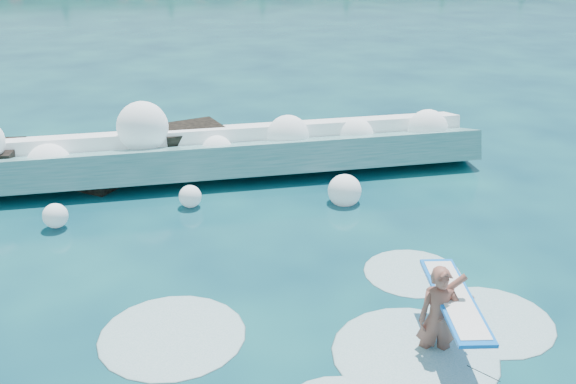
{
  "coord_description": "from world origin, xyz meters",
  "views": [
    {
      "loc": [
        -1.1,
        -10.39,
        6.57
      ],
      "look_at": [
        1.5,
        2.0,
        1.2
      ],
      "focal_mm": 40.0,
      "sensor_mm": 36.0,
      "label": 1
    }
  ],
  "objects": [
    {
      "name": "wave_spray",
      "position": [
        -0.48,
        6.38,
        0.96
      ],
      "size": [
        14.91,
        4.14,
        2.2
      ],
      "color": "white",
      "rests_on": "ground"
    },
    {
      "name": "ground",
      "position": [
        0.0,
        0.0,
        0.0
      ],
      "size": [
        200.0,
        200.0,
        0.0
      ],
      "primitive_type": "plane",
      "color": "#082B43",
      "rests_on": "ground"
    },
    {
      "name": "rock_cluster",
      "position": [
        -3.31,
        7.2,
        0.4
      ],
      "size": [
        7.94,
        3.15,
        1.27
      ],
      "color": "black",
      "rests_on": "ground"
    },
    {
      "name": "breaking_wave",
      "position": [
        -0.62,
        6.69,
        0.51
      ],
      "size": [
        16.85,
        2.68,
        1.45
      ],
      "color": "teal",
      "rests_on": "ground"
    },
    {
      "name": "surfer_with_board",
      "position": [
        3.15,
        -2.31,
        0.68
      ],
      "size": [
        1.17,
        3.01,
        1.86
      ],
      "color": "#8F5042",
      "rests_on": "ground"
    },
    {
      "name": "surf_foam",
      "position": [
        2.35,
        -1.82,
        0.0
      ],
      "size": [
        9.69,
        5.59,
        0.14
      ],
      "color": "silver",
      "rests_on": "ground"
    }
  ]
}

